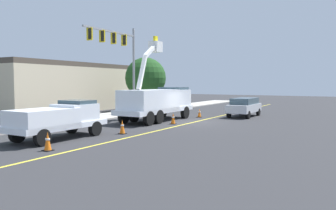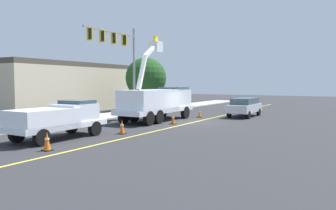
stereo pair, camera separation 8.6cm
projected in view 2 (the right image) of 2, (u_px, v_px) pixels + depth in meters
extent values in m
plane|color=#2D2D30|center=(194.00, 122.00, 25.90)|extent=(120.00, 120.00, 0.00)
cube|color=#B2ADA3|center=(108.00, 116.00, 30.29)|extent=(60.06, 4.83, 0.12)
cube|color=yellow|center=(194.00, 122.00, 25.90)|extent=(49.99, 1.19, 0.01)
cube|color=white|center=(156.00, 110.00, 26.66)|extent=(8.25, 2.67, 0.36)
cube|color=white|center=(172.00, 99.00, 28.87)|extent=(2.67, 2.40, 1.60)
cube|color=#384C56|center=(174.00, 91.00, 28.99)|extent=(1.85, 2.14, 0.64)
cube|color=white|center=(150.00, 101.00, 25.76)|extent=(5.30, 2.61, 1.80)
cube|color=white|center=(142.00, 72.00, 25.09)|extent=(1.80, 0.77, 2.69)
cube|color=white|center=(151.00, 50.00, 27.03)|extent=(2.82, 1.07, 1.42)
cube|color=white|center=(156.00, 47.00, 28.32)|extent=(0.90, 0.90, 0.90)
cube|color=yellow|center=(156.00, 40.00, 28.28)|extent=(0.36, 0.24, 0.60)
cylinder|color=black|center=(163.00, 111.00, 29.72)|extent=(1.05, 0.36, 1.04)
cylinder|color=black|center=(185.00, 112.00, 28.59)|extent=(1.05, 0.36, 1.04)
cylinder|color=black|center=(134.00, 115.00, 25.98)|extent=(1.05, 0.36, 1.04)
cylinder|color=black|center=(158.00, 117.00, 24.84)|extent=(1.05, 0.36, 1.04)
cylinder|color=black|center=(124.00, 117.00, 24.85)|extent=(1.05, 0.36, 1.04)
cylinder|color=black|center=(149.00, 118.00, 23.71)|extent=(1.05, 0.36, 1.04)
cube|color=white|center=(58.00, 125.00, 18.05)|extent=(5.64, 2.21, 0.30)
cube|color=white|center=(75.00, 113.00, 19.08)|extent=(2.06, 1.97, 1.10)
cube|color=#384C56|center=(77.00, 105.00, 19.22)|extent=(1.38, 1.79, 0.56)
cube|color=white|center=(43.00, 120.00, 17.16)|extent=(3.40, 2.17, 1.10)
cylinder|color=black|center=(71.00, 126.00, 20.14)|extent=(0.85, 0.32, 0.84)
cylinder|color=black|center=(95.00, 128.00, 19.19)|extent=(0.85, 0.32, 0.84)
cylinder|color=black|center=(17.00, 134.00, 16.96)|extent=(0.85, 0.32, 0.84)
cylinder|color=black|center=(42.00, 137.00, 16.01)|extent=(0.85, 0.32, 0.84)
cube|color=silver|center=(244.00, 108.00, 30.04)|extent=(4.84, 2.00, 0.70)
cube|color=#384C56|center=(245.00, 101.00, 30.13)|extent=(3.49, 1.74, 0.60)
cylinder|color=black|center=(248.00, 115.00, 28.23)|extent=(0.68, 0.25, 0.68)
cylinder|color=black|center=(229.00, 114.00, 29.09)|extent=(0.68, 0.25, 0.68)
cylinder|color=black|center=(259.00, 112.00, 31.04)|extent=(0.68, 0.25, 0.68)
cylinder|color=black|center=(241.00, 111.00, 31.91)|extent=(0.68, 0.25, 0.68)
cube|color=black|center=(47.00, 150.00, 14.93)|extent=(0.40, 0.40, 0.04)
cone|color=orange|center=(47.00, 141.00, 14.91)|extent=(0.32, 0.32, 0.81)
cylinder|color=white|center=(47.00, 139.00, 14.90)|extent=(0.20, 0.20, 0.08)
cube|color=black|center=(122.00, 134.00, 19.87)|extent=(0.40, 0.40, 0.04)
cone|color=orange|center=(122.00, 127.00, 19.84)|extent=(0.32, 0.32, 0.81)
cylinder|color=white|center=(122.00, 125.00, 19.84)|extent=(0.20, 0.20, 0.08)
cube|color=black|center=(173.00, 124.00, 24.64)|extent=(0.40, 0.40, 0.04)
cone|color=orange|center=(173.00, 118.00, 24.61)|extent=(0.32, 0.32, 0.81)
cylinder|color=white|center=(173.00, 117.00, 24.61)|extent=(0.20, 0.20, 0.08)
cube|color=black|center=(200.00, 117.00, 29.52)|extent=(0.40, 0.40, 0.04)
cone|color=orange|center=(200.00, 113.00, 29.49)|extent=(0.32, 0.32, 0.75)
cylinder|color=white|center=(200.00, 112.00, 29.49)|extent=(0.20, 0.20, 0.08)
cylinder|color=gray|center=(134.00, 72.00, 31.80)|extent=(0.22, 0.22, 8.21)
cube|color=gray|center=(111.00, 31.00, 28.69)|extent=(6.69, 0.30, 0.16)
cube|color=gold|center=(124.00, 40.00, 30.33)|extent=(0.13, 0.56, 1.00)
cube|color=black|center=(125.00, 40.00, 30.28)|extent=(0.21, 0.32, 0.84)
cube|color=gold|center=(114.00, 38.00, 29.05)|extent=(0.13, 0.56, 1.00)
cube|color=black|center=(115.00, 38.00, 29.00)|extent=(0.21, 0.32, 0.84)
cube|color=gold|center=(102.00, 36.00, 27.77)|extent=(0.13, 0.56, 1.00)
cube|color=black|center=(103.00, 36.00, 27.72)|extent=(0.21, 0.32, 0.84)
cube|color=gold|center=(90.00, 34.00, 26.49)|extent=(0.13, 0.56, 1.00)
cube|color=black|center=(91.00, 34.00, 26.44)|extent=(0.21, 0.32, 0.84)
cube|color=beige|center=(84.00, 89.00, 39.44)|extent=(23.29, 7.55, 4.73)
cube|color=#4C4238|center=(83.00, 67.00, 39.27)|extent=(23.29, 7.55, 0.50)
cylinder|color=brown|center=(146.00, 101.00, 36.52)|extent=(0.32, 0.32, 2.03)
sphere|color=#1E471C|center=(146.00, 78.00, 36.35)|extent=(4.48, 4.48, 4.48)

